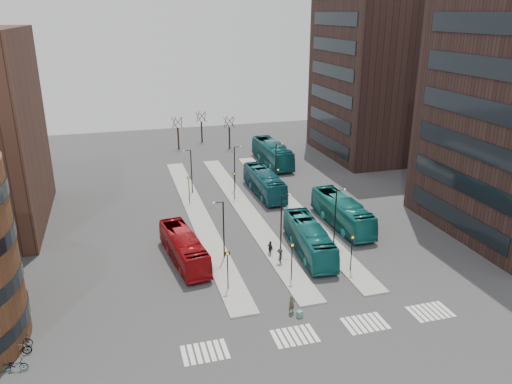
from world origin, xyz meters
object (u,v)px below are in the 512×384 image
object	(u,v)px
suitcase	(300,314)
commuter_c	(280,257)
teal_bus_b	(264,183)
commuter_b	(270,248)
red_bus	(184,247)
teal_bus_d	(272,153)
bicycle_far	(21,340)
traveller	(292,304)
teal_bus_a	(309,239)
teal_bus_c	(342,212)
commuter_a	(207,259)
bicycle_near	(15,365)
bicycle_mid	(19,349)

from	to	relation	value
suitcase	commuter_c	size ratio (longest dim) A/B	0.33
teal_bus_b	commuter_b	distance (m)	18.39
suitcase	red_bus	size ratio (longest dim) A/B	0.05
teal_bus_d	bicycle_far	size ratio (longest dim) A/B	7.50
traveller	commuter_b	size ratio (longest dim) A/B	1.04
teal_bus_a	teal_bus_c	size ratio (longest dim) A/B	0.95
commuter_a	suitcase	bearing A→B (deg)	112.98
teal_bus_c	commuter_b	size ratio (longest dim) A/B	7.38
suitcase	teal_bus_a	xyz separation A→B (m)	(5.03, 10.67, 1.30)
bicycle_near	bicycle_far	world-z (taller)	bicycle_near
teal_bus_a	teal_bus_d	distance (m)	32.25
commuter_b	commuter_c	distance (m)	2.08
bicycle_mid	red_bus	bearing A→B (deg)	-51.16
red_bus	traveller	distance (m)	13.68
red_bus	bicycle_far	bearing A→B (deg)	-151.05
teal_bus_c	commuter_a	xyz separation A→B (m)	(-16.97, -5.52, -0.90)
teal_bus_c	traveller	bearing A→B (deg)	-128.30
teal_bus_c	traveller	distance (m)	19.42
suitcase	teal_bus_c	xyz separation A→B (m)	(11.32, 16.18, 1.38)
traveller	commuter_a	distance (m)	11.20
commuter_b	bicycle_mid	size ratio (longest dim) A/B	0.90
red_bus	bicycle_near	distance (m)	18.86
teal_bus_c	bicycle_near	xyz separation A→B (m)	(-32.59, -16.79, -1.19)
teal_bus_b	bicycle_mid	xyz separation A→B (m)	(-27.03, -27.77, -1.10)
red_bus	teal_bus_b	distance (m)	21.24
red_bus	bicycle_near	world-z (taller)	red_bus
commuter_a	bicycle_near	xyz separation A→B (m)	(-15.62, -11.27, -0.28)
suitcase	bicycle_near	size ratio (longest dim) A/B	0.31
bicycle_near	bicycle_far	size ratio (longest dim) A/B	1.02
suitcase	commuter_c	world-z (taller)	commuter_c
teal_bus_a	bicycle_mid	world-z (taller)	teal_bus_a
commuter_b	commuter_c	size ratio (longest dim) A/B	0.97
red_bus	commuter_b	size ratio (longest dim) A/B	6.62
teal_bus_b	teal_bus_c	size ratio (longest dim) A/B	0.99
teal_bus_b	traveller	world-z (taller)	teal_bus_b
suitcase	teal_bus_b	bearing A→B (deg)	62.60
suitcase	teal_bus_a	size ratio (longest dim) A/B	0.05
commuter_a	bicycle_far	distance (m)	17.71
commuter_b	commuter_a	bearing A→B (deg)	75.00
teal_bus_c	traveller	xyz separation A→B (m)	(-11.76, -15.44, -0.82)
commuter_c	traveller	bearing A→B (deg)	10.64
traveller	commuter_c	world-z (taller)	same
teal_bus_a	commuter_c	size ratio (longest dim) A/B	6.77
bicycle_mid	suitcase	bearing A→B (deg)	-93.66
teal_bus_c	suitcase	bearing A→B (deg)	-125.99
teal_bus_d	bicycle_far	bearing A→B (deg)	-130.37
teal_bus_d	bicycle_near	bearing A→B (deg)	-128.39
teal_bus_c	bicycle_far	bearing A→B (deg)	-157.98
teal_bus_d	traveller	size ratio (longest dim) A/B	7.81
commuter_a	commuter_c	bearing A→B (deg)	162.15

